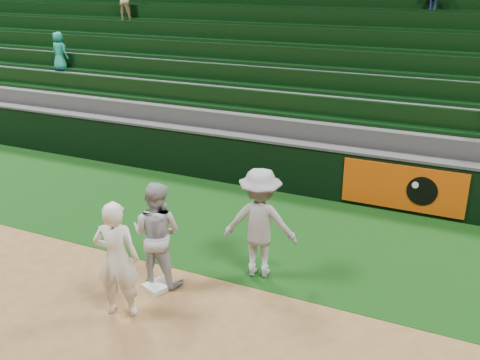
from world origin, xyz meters
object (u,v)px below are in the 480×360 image
object	(u,v)px
first_baseman	(117,259)
baserunner	(157,234)
base_coach	(260,223)
first_base	(157,287)

from	to	relation	value
first_baseman	baserunner	size ratio (longest dim) A/B	1.03
first_baseman	base_coach	size ratio (longest dim) A/B	0.96
first_base	baserunner	size ratio (longest dim) A/B	0.20
first_base	baserunner	world-z (taller)	baserunner
first_baseman	base_coach	xyz separation A→B (m)	(1.48, 1.95, 0.04)
first_base	first_baseman	xyz separation A→B (m)	(-0.13, -0.79, 0.89)
first_base	first_baseman	world-z (taller)	first_baseman
first_baseman	baserunner	world-z (taller)	first_baseman
first_baseman	baserunner	xyz separation A→B (m)	(0.04, 1.01, -0.03)
first_baseman	baserunner	distance (m)	1.01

